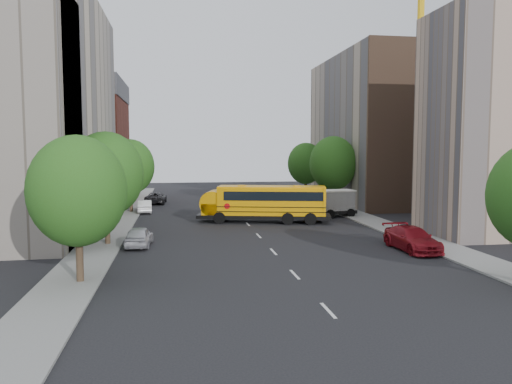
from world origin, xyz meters
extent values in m
plane|color=black|center=(0.00, 0.00, 0.00)|extent=(120.00, 120.00, 0.00)
cube|color=slate|center=(-11.50, 5.00, 0.06)|extent=(3.00, 80.00, 0.12)
cube|color=slate|center=(11.50, 5.00, 0.06)|extent=(3.00, 80.00, 0.12)
cube|color=silver|center=(0.00, 10.00, 0.01)|extent=(0.15, 64.00, 0.01)
cube|color=#BFB099|center=(-18.00, 6.00, 10.00)|extent=(10.00, 26.00, 20.00)
cube|color=maroon|center=(-18.00, 28.00, 6.50)|extent=(10.00, 15.00, 13.00)
cube|color=tan|center=(18.00, -4.50, 8.50)|extent=(10.00, 7.00, 17.00)
cube|color=tan|center=(18.00, 20.00, 9.00)|extent=(10.00, 22.00, 18.00)
cube|color=brown|center=(18.00, 9.00, 9.00)|extent=(10.10, 0.30, 18.00)
cylinder|color=gold|center=(28.00, 28.00, 17.50)|extent=(1.00, 1.00, 35.00)
cylinder|color=#38281C|center=(-11.00, -14.00, 1.35)|extent=(0.36, 0.36, 2.70)
ellipsoid|color=#2A4E14|center=(-11.00, -14.00, 4.65)|extent=(4.80, 4.80, 5.52)
cylinder|color=#38281C|center=(-11.00, -4.00, 1.44)|extent=(0.36, 0.36, 2.88)
ellipsoid|color=#2A4E14|center=(-11.00, -4.00, 4.96)|extent=(5.12, 5.12, 5.89)
cylinder|color=#38281C|center=(-11.00, 14.00, 1.40)|extent=(0.36, 0.36, 2.81)
ellipsoid|color=#2A4E14|center=(-11.00, 14.00, 4.84)|extent=(4.99, 4.99, 5.74)
cylinder|color=#38281C|center=(11.00, 14.00, 1.48)|extent=(0.36, 0.36, 2.95)
ellipsoid|color=#2A4E14|center=(11.00, 14.00, 5.08)|extent=(5.25, 5.25, 6.04)
cylinder|color=#38281C|center=(11.00, 26.00, 1.37)|extent=(0.36, 0.36, 2.74)
ellipsoid|color=#2A4E14|center=(11.00, 26.00, 4.71)|extent=(4.86, 4.86, 5.59)
cube|color=black|center=(1.61, 4.95, 0.59)|extent=(12.34, 5.43, 0.32)
cube|color=#E59804|center=(2.34, 4.78, 1.99)|extent=(10.02, 4.83, 2.47)
cube|color=#E59804|center=(-3.20, 6.09, 1.24)|extent=(2.45, 2.85, 1.07)
cube|color=black|center=(-2.10, 5.83, 2.52)|extent=(1.09, 2.53, 1.29)
cube|color=#E59804|center=(2.34, 4.78, 3.24)|extent=(9.98, 4.62, 0.15)
cube|color=black|center=(2.55, 4.73, 2.52)|extent=(9.20, 4.70, 0.81)
cube|color=black|center=(2.34, 4.78, 1.13)|extent=(10.04, 4.90, 0.06)
cube|color=black|center=(2.34, 4.78, 1.56)|extent=(10.04, 4.90, 0.06)
cube|color=#E59804|center=(7.10, 3.66, 1.99)|extent=(0.77, 2.65, 2.47)
cube|color=#E59804|center=(-0.48, 5.44, 3.35)|extent=(0.78, 0.78, 0.11)
cube|color=#E59804|center=(4.75, 4.21, 3.35)|extent=(0.78, 0.78, 0.11)
cylinder|color=#E59804|center=(-3.20, 6.09, 1.77)|extent=(2.76, 2.92, 2.26)
cylinder|color=red|center=(-2.07, 4.33, 1.61)|extent=(0.53, 0.17, 0.54)
cylinder|color=black|center=(-2.78, 4.61, 0.54)|extent=(1.12, 0.56, 1.07)
cylinder|color=black|center=(-2.16, 7.22, 0.54)|extent=(1.12, 0.56, 1.07)
cylinder|color=black|center=(3.60, 3.10, 0.54)|extent=(1.12, 0.56, 1.07)
cylinder|color=black|center=(4.22, 5.72, 0.54)|extent=(1.12, 0.56, 1.07)
cylinder|color=black|center=(5.69, 2.61, 0.54)|extent=(1.12, 0.56, 1.07)
cylinder|color=black|center=(6.31, 5.22, 0.54)|extent=(1.12, 0.56, 1.07)
cube|color=black|center=(8.02, 7.39, 0.52)|extent=(6.46, 2.96, 0.31)
cube|color=white|center=(8.53, 7.47, 1.61)|extent=(5.01, 2.65, 1.87)
cube|color=white|center=(5.76, 7.06, 1.30)|extent=(1.72, 2.16, 1.24)
cube|color=silver|center=(8.53, 7.47, 2.59)|extent=(5.23, 2.78, 0.12)
cylinder|color=black|center=(5.91, 6.03, 0.44)|extent=(0.90, 0.38, 0.87)
cylinder|color=black|center=(5.61, 8.08, 0.44)|extent=(0.90, 0.38, 0.87)
cylinder|color=black|center=(8.37, 6.40, 0.44)|extent=(0.90, 0.38, 0.87)
cylinder|color=black|center=(8.07, 8.45, 0.44)|extent=(0.90, 0.38, 0.87)
cylinder|color=black|center=(10.63, 6.73, 0.44)|extent=(0.90, 0.38, 0.87)
cylinder|color=black|center=(10.32, 8.78, 0.44)|extent=(0.90, 0.38, 0.87)
imported|color=#AFAEB5|center=(-8.80, -4.80, 0.70)|extent=(1.92, 4.22, 1.40)
imported|color=white|center=(-9.60, 13.67, 0.66)|extent=(1.68, 4.11, 1.33)
imported|color=black|center=(-8.80, 22.34, 0.71)|extent=(2.64, 5.23, 1.42)
imported|color=maroon|center=(9.15, -8.97, 0.77)|extent=(2.35, 5.41, 1.55)
imported|color=#384163|center=(8.80, 16.96, 0.63)|extent=(1.81, 3.84, 1.27)
imported|color=gray|center=(9.60, 25.66, 0.72)|extent=(1.88, 4.48, 1.44)
camera|label=1|loc=(-6.11, -39.51, 6.73)|focal=35.00mm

